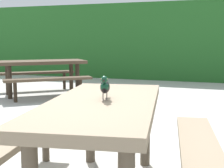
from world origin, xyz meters
TOP-DOWN VIEW (x-y plane):
  - hedge_wall at (0.00, 8.09)m, footprint 28.00×1.84m
  - picnic_table_foreground at (0.05, -0.13)m, footprint 1.95×1.98m
  - bird_grackle at (0.07, -0.13)m, footprint 0.12×0.28m
  - picnic_table_mid_left at (-2.89, 3.82)m, footprint 2.39×2.39m

SIDE VIEW (x-z plane):
  - picnic_table_foreground at x=0.05m, z-range 0.19..0.93m
  - picnic_table_mid_left at x=-2.89m, z-range 0.19..0.93m
  - bird_grackle at x=0.07m, z-range 0.75..0.94m
  - hedge_wall at x=0.00m, z-range 0.00..2.27m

